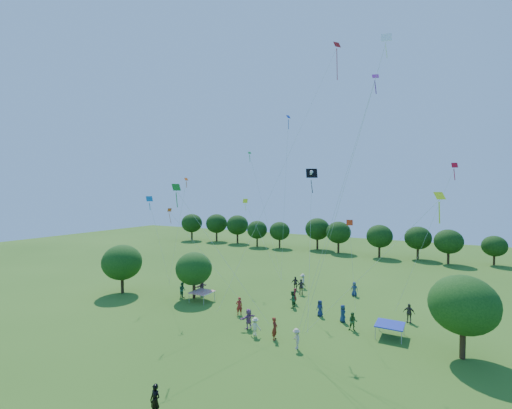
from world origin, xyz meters
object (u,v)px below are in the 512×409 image
at_px(tent_blue, 390,325).
at_px(near_tree_west, 122,262).
at_px(red_high_kite, 315,97).
at_px(man_in_black, 155,401).
at_px(near_tree_east, 463,305).
at_px(near_tree_north, 194,269).
at_px(tent_red_stripe, 202,292).
at_px(pirate_kite, 311,177).

bearing_deg(tent_blue, near_tree_west, -175.98).
bearing_deg(tent_blue, red_high_kite, 161.53).
bearing_deg(man_in_black, red_high_kite, 82.63).
relative_size(near_tree_east, tent_blue, 2.76).
height_order(near_tree_north, tent_red_stripe, near_tree_north).
bearing_deg(pirate_kite, man_in_black, -99.63).
distance_m(near_tree_north, red_high_kite, 22.65).
distance_m(tent_red_stripe, pirate_kite, 17.76).
xyz_separation_m(near_tree_east, red_high_kite, (-12.62, 3.90, 17.47)).
height_order(near_tree_east, red_high_kite, red_high_kite).
bearing_deg(red_high_kite, near_tree_west, -168.41).
xyz_separation_m(tent_red_stripe, tent_blue, (19.55, 0.05, 0.00)).
bearing_deg(red_high_kite, near_tree_east, -17.18).
height_order(near_tree_east, tent_blue, near_tree_east).
height_order(near_tree_east, pirate_kite, pirate_kite).
xyz_separation_m(near_tree_east, man_in_black, (-14.82, -15.46, -3.07)).
height_order(near_tree_north, man_in_black, near_tree_north).
bearing_deg(red_high_kite, tent_red_stripe, -168.08).
distance_m(pirate_kite, red_high_kite, 8.41).
xyz_separation_m(tent_blue, man_in_black, (-9.69, -16.87, -0.16)).
bearing_deg(tent_blue, near_tree_east, -15.27).
relative_size(man_in_black, red_high_kite, 0.07).
relative_size(man_in_black, pirate_kite, 0.13).
bearing_deg(red_high_kite, pirate_kite, -76.93).
bearing_deg(near_tree_west, tent_red_stripe, 11.21).
bearing_deg(near_tree_north, tent_red_stripe, -17.45).
distance_m(tent_blue, man_in_black, 19.45).
xyz_separation_m(near_tree_north, man_in_black, (11.36, -17.29, -2.53)).
bearing_deg(near_tree_east, tent_red_stripe, 176.86).
height_order(near_tree_west, red_high_kite, red_high_kite).
distance_m(near_tree_east, red_high_kite, 21.90).
bearing_deg(pirate_kite, near_tree_north, 177.52).
xyz_separation_m(near_tree_east, tent_red_stripe, (-24.68, 1.35, -2.91)).
relative_size(near_tree_north, tent_red_stripe, 2.39).
relative_size(pirate_kite, red_high_kite, 0.50).
xyz_separation_m(near_tree_north, red_high_kite, (13.57, 2.07, 18.01)).
bearing_deg(tent_blue, tent_red_stripe, -179.86).
bearing_deg(tent_blue, man_in_black, -119.88).
bearing_deg(pirate_kite, tent_red_stripe, 179.36).
height_order(near_tree_east, man_in_black, near_tree_east).
bearing_deg(red_high_kite, tent_blue, -18.47).
distance_m(near_tree_east, tent_blue, 6.07).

